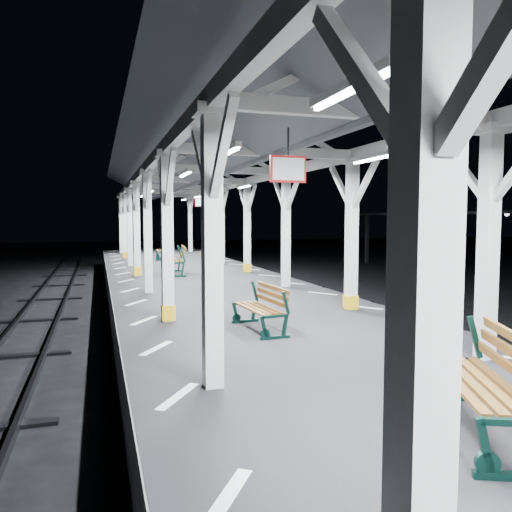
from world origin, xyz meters
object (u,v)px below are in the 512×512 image
bench_extra (164,250)px  bench_mid (263,306)px  bench_near (491,380)px  bench_far (177,259)px

bench_extra → bench_mid: bearing=-84.6°
bench_mid → bench_extra: bench_extra is taller
bench_near → bench_mid: bench_near is taller
bench_near → bench_extra: size_ratio=1.12×
bench_mid → bench_extra: 16.23m
bench_far → bench_extra: bench_far is taller
bench_mid → bench_far: size_ratio=0.78×
bench_far → bench_extra: (0.36, 6.75, -0.07)m
bench_far → bench_near: bearing=-81.7°
bench_mid → bench_extra: size_ratio=0.90×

